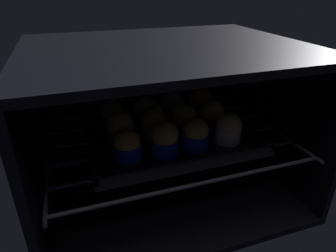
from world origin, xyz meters
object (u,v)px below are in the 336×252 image
at_px(muffin_row1_col2, 184,119).
at_px(muffin_row0_col2, 195,134).
at_px(muffin_row2_col1, 144,110).
at_px(muffin_row2_col3, 200,102).
at_px(muffin_row0_col0, 127,146).
at_px(baking_tray, 168,135).
at_px(muffin_row2_col0, 113,115).
at_px(muffin_row1_col1, 154,123).
at_px(muffin_row1_col3, 212,115).
at_px(muffin_row1_col0, 121,128).
at_px(muffin_row0_col3, 228,129).
at_px(muffin_row2_col2, 172,106).
at_px(muffin_row0_col1, 165,139).

bearing_deg(muffin_row1_col2, muffin_row0_col2, -93.00).
bearing_deg(muffin_row1_col2, muffin_row2_col1, 131.89).
height_order(muffin_row1_col2, muffin_row2_col3, same).
distance_m(muffin_row0_col0, muffin_row2_col3, 0.27).
relative_size(baking_tray, muffin_row2_col0, 5.31).
relative_size(muffin_row1_col1, muffin_row1_col3, 1.08).
bearing_deg(muffin_row0_col0, muffin_row1_col2, 26.08).
height_order(muffin_row1_col1, muffin_row2_col1, muffin_row1_col1).
distance_m(baking_tray, muffin_row1_col0, 0.12).
relative_size(muffin_row0_col3, muffin_row2_col0, 0.96).
distance_m(baking_tray, muffin_row2_col2, 0.10).
height_order(muffin_row1_col0, muffin_row1_col3, muffin_row1_col0).
relative_size(muffin_row0_col0, muffin_row2_col2, 0.86).
height_order(muffin_row0_col3, muffin_row2_col1, muffin_row2_col1).
bearing_deg(muffin_row2_col0, muffin_row0_col1, -63.16).
bearing_deg(muffin_row1_col2, muffin_row1_col3, -0.44).
bearing_deg(muffin_row1_col0, muffin_row1_col3, 0.26).
xyz_separation_m(muffin_row2_col1, muffin_row2_col2, (0.07, -0.00, 0.00)).
relative_size(muffin_row1_col2, muffin_row2_col3, 1.01).
distance_m(muffin_row0_col0, muffin_row1_col1, 0.11).
xyz_separation_m(muffin_row0_col3, muffin_row2_col2, (-0.08, 0.16, 0.00)).
xyz_separation_m(muffin_row0_col3, muffin_row1_col1, (-0.15, 0.08, 0.00)).
bearing_deg(muffin_row1_col3, muffin_row2_col0, 160.31).
height_order(muffin_row0_col3, muffin_row2_col2, muffin_row2_col2).
relative_size(muffin_row0_col2, muffin_row1_col2, 0.90).
relative_size(muffin_row1_col1, muffin_row2_col0, 1.08).
distance_m(muffin_row0_col2, muffin_row2_col3, 0.17).
relative_size(muffin_row0_col2, muffin_row2_col3, 0.90).
bearing_deg(muffin_row2_col0, muffin_row1_col1, -44.93).
distance_m(muffin_row1_col1, muffin_row2_col0, 0.11).
height_order(muffin_row0_col1, muffin_row2_col3, muffin_row2_col3).
relative_size(muffin_row0_col3, muffin_row2_col1, 0.97).
height_order(muffin_row0_col3, muffin_row1_col1, muffin_row1_col1).
distance_m(baking_tray, muffin_row1_col1, 0.05).
height_order(muffin_row0_col3, muffin_row1_col2, muffin_row1_col2).
bearing_deg(baking_tray, muffin_row0_col3, -34.75).
bearing_deg(muffin_row2_col0, muffin_row2_col1, 1.31).
bearing_deg(muffin_row1_col0, muffin_row1_col2, 0.60).
bearing_deg(muffin_row1_col3, muffin_row0_col3, -88.90).
xyz_separation_m(muffin_row0_col3, muffin_row1_col2, (-0.07, 0.08, 0.00)).
relative_size(baking_tray, muffin_row1_col1, 4.90).
relative_size(muffin_row1_col0, muffin_row2_col0, 1.03).
height_order(baking_tray, muffin_row1_col1, muffin_row1_col1).
relative_size(muffin_row0_col0, muffin_row1_col3, 0.90).
distance_m(muffin_row1_col1, muffin_row2_col2, 0.11).
xyz_separation_m(muffin_row0_col0, muffin_row1_col0, (0.00, 0.07, 0.01)).
bearing_deg(muffin_row1_col0, muffin_row0_col1, -45.08).
bearing_deg(muffin_row0_col0, muffin_row2_col3, 33.61).
distance_m(baking_tray, muffin_row0_col0, 0.14).
height_order(muffin_row0_col0, muffin_row2_col2, muffin_row2_col2).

